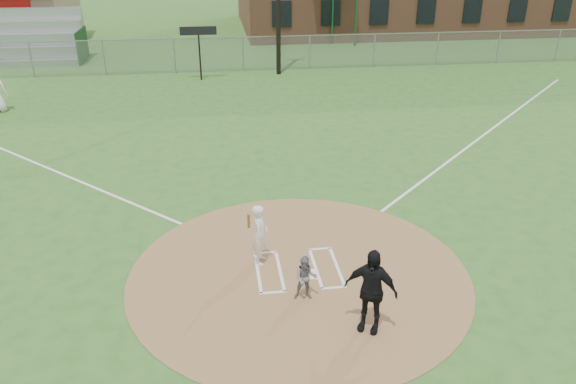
{
  "coord_description": "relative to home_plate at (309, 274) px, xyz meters",
  "views": [
    {
      "loc": [
        -1.83,
        -11.58,
        7.74
      ],
      "look_at": [
        0.0,
        2.0,
        1.3
      ],
      "focal_mm": 35.0,
      "sensor_mm": 36.0,
      "label": 1
    }
  ],
  "objects": [
    {
      "name": "ground",
      "position": [
        -0.23,
        0.12,
        -0.03
      ],
      "size": [
        140.0,
        140.0,
        0.0
      ],
      "primitive_type": "plane",
      "color": "#2F6221",
      "rests_on": "ground"
    },
    {
      "name": "umpire",
      "position": [
        0.92,
        -2.16,
        0.95
      ],
      "size": [
        1.21,
        0.96,
        1.92
      ],
      "primitive_type": "imported",
      "rotation": [
        0.0,
        0.0,
        -0.52
      ],
      "color": "black",
      "rests_on": "dirt_circle"
    },
    {
      "name": "foul_line_first",
      "position": [
        8.77,
        9.12,
        -0.03
      ],
      "size": [
        17.04,
        17.04,
        0.01
      ],
      "primitive_type": "cube",
      "rotation": [
        0.0,
        0.0,
        -0.79
      ],
      "color": "white",
      "rests_on": "ground"
    },
    {
      "name": "home_plate",
      "position": [
        0.0,
        0.0,
        0.0
      ],
      "size": [
        0.49,
        0.49,
        0.03
      ],
      "primitive_type": "cube",
      "rotation": [
        0.0,
        0.0,
        -0.12
      ],
      "color": "white",
      "rests_on": "dirt_circle"
    },
    {
      "name": "foul_line_third",
      "position": [
        -9.23,
        9.12,
        -0.03
      ],
      "size": [
        17.04,
        17.04,
        0.01
      ],
      "primitive_type": "cube",
      "rotation": [
        0.0,
        0.0,
        0.79
      ],
      "color": "white",
      "rests_on": "ground"
    },
    {
      "name": "scoreboard_sign",
      "position": [
        -2.73,
        20.32,
        2.35
      ],
      "size": [
        2.0,
        0.1,
        2.93
      ],
      "color": "black",
      "rests_on": "ground"
    },
    {
      "name": "batter_at_plate",
      "position": [
        -1.12,
        0.75,
        0.79
      ],
      "size": [
        0.61,
        1.03,
        1.78
      ],
      "color": "white",
      "rests_on": "dirt_circle"
    },
    {
      "name": "catcher",
      "position": [
        -0.24,
        -0.92,
        0.53
      ],
      "size": [
        0.58,
        0.47,
        1.08
      ],
      "primitive_type": "imported",
      "rotation": [
        0.0,
        0.0,
        -0.13
      ],
      "color": "slate",
      "rests_on": "dirt_circle"
    },
    {
      "name": "bleachers",
      "position": [
        -13.23,
        26.32,
        1.55
      ],
      "size": [
        6.08,
        3.2,
        3.2
      ],
      "color": "#B7BABF",
      "rests_on": "ground"
    },
    {
      "name": "dirt_circle",
      "position": [
        -0.23,
        0.12,
        -0.02
      ],
      "size": [
        8.4,
        8.4,
        0.02
      ],
      "primitive_type": "cylinder",
      "color": "#9C744A",
      "rests_on": "ground"
    },
    {
      "name": "outfield_fence",
      "position": [
        -0.23,
        22.12,
        0.98
      ],
      "size": [
        56.08,
        0.08,
        2.03
      ],
      "color": "slate",
      "rests_on": "ground"
    },
    {
      "name": "batters_boxes",
      "position": [
        -0.23,
        0.27,
        -0.01
      ],
      "size": [
        2.08,
        1.88,
        0.01
      ],
      "color": "white",
      "rests_on": "dirt_circle"
    }
  ]
}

